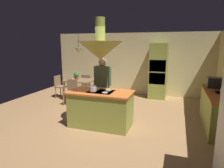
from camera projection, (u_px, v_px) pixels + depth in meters
name	position (u px, v px, depth m)	size (l,w,h in m)	color
ground	(104.00, 122.00, 5.40)	(8.16, 8.16, 0.00)	#AD7F51
wall_back	(133.00, 64.00, 8.35)	(6.80, 0.10, 2.55)	beige
kitchen_island	(101.00, 108.00, 5.12)	(1.61, 0.87, 0.94)	#939E42
counter_run_right	(218.00, 110.00, 4.98)	(0.73, 2.05, 0.92)	#939E42
oven_tower	(158.00, 71.00, 7.67)	(0.66, 0.62, 2.13)	#939E42
dining_table	(80.00, 83.00, 7.56)	(1.02, 0.86, 0.76)	#8D6A4D
person_at_island	(103.00, 83.00, 5.74)	(0.53, 0.23, 1.70)	tan
range_hood	(100.00, 49.00, 4.82)	(1.10, 1.10, 1.00)	#939E42
pendant_light_over_table	(79.00, 50.00, 7.32)	(0.32, 0.32, 0.82)	beige
chair_facing_island	(71.00, 90.00, 6.99)	(0.40, 0.40, 0.87)	#8D6A4D
chair_by_back_wall	(87.00, 83.00, 8.19)	(0.40, 0.40, 0.87)	#8D6A4D
chair_at_corner	(60.00, 85.00, 7.86)	(0.40, 0.40, 0.87)	#8D6A4D
potted_plant_on_table	(76.00, 76.00, 7.46)	(0.20, 0.20, 0.30)	#99382D
cup_on_table	(72.00, 79.00, 7.39)	(0.07, 0.07, 0.09)	white
canister_sugar	(223.00, 92.00, 4.57)	(0.11, 0.11, 0.18)	silver
microwave_on_counter	(216.00, 83.00, 5.43)	(0.46, 0.36, 0.28)	#232326
cooking_pot_on_cooktop	(93.00, 89.00, 4.94)	(0.18, 0.18, 0.12)	#B2B2B7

